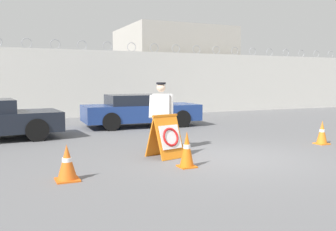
# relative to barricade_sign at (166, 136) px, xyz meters

# --- Properties ---
(ground_plane) EXTENTS (90.00, 90.00, 0.00)m
(ground_plane) POSITION_rel_barricade_sign_xyz_m (1.43, -0.66, -0.50)
(ground_plane) COLOR slate
(perimeter_wall) EXTENTS (36.00, 0.30, 3.73)m
(perimeter_wall) POSITION_rel_barricade_sign_xyz_m (1.43, 10.49, 1.15)
(perimeter_wall) COLOR silver
(perimeter_wall) RESTS_ON ground_plane
(building_block) EXTENTS (6.43, 5.81, 5.10)m
(building_block) POSITION_rel_barricade_sign_xyz_m (6.82, 14.35, 2.05)
(building_block) COLOR #B2ADA3
(building_block) RESTS_ON ground_plane
(barricade_sign) EXTENTS (0.83, 0.84, 1.02)m
(barricade_sign) POSITION_rel_barricade_sign_xyz_m (0.00, 0.00, 0.00)
(barricade_sign) COLOR orange
(barricade_sign) RESTS_ON ground_plane
(security_guard) EXTENTS (0.59, 0.58, 1.76)m
(security_guard) POSITION_rel_barricade_sign_xyz_m (0.20, 0.77, 0.48)
(security_guard) COLOR #232838
(security_guard) RESTS_ON ground_plane
(traffic_cone_near) EXTENTS (0.35, 0.35, 0.67)m
(traffic_cone_near) POSITION_rel_barricade_sign_xyz_m (4.77, -0.13, -0.17)
(traffic_cone_near) COLOR orange
(traffic_cone_near) RESTS_ON ground_plane
(traffic_cone_mid) EXTENTS (0.42, 0.42, 0.66)m
(traffic_cone_mid) POSITION_rel_barricade_sign_xyz_m (-2.46, -1.14, -0.18)
(traffic_cone_mid) COLOR orange
(traffic_cone_mid) RESTS_ON ground_plane
(traffic_cone_far) EXTENTS (0.35, 0.35, 0.76)m
(traffic_cone_far) POSITION_rel_barricade_sign_xyz_m (-0.01, -1.08, -0.13)
(traffic_cone_far) COLOR orange
(traffic_cone_far) RESTS_ON ground_plane
(parked_car_rear_sedan) EXTENTS (4.54, 2.06, 1.25)m
(parked_car_rear_sedan) POSITION_rel_barricade_sign_xyz_m (1.44, 5.82, 0.13)
(parked_car_rear_sedan) COLOR black
(parked_car_rear_sedan) RESTS_ON ground_plane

